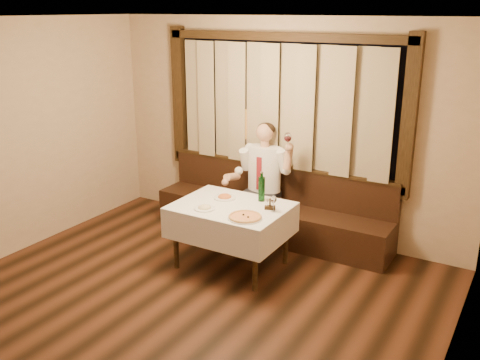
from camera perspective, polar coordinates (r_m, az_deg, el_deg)
The scene contains 10 objects.
room at distance 5.25m, azimuth -5.14°, elevation 2.50°, with size 5.01×6.01×2.81m.
banquette at distance 7.05m, azimuth 3.39°, elevation -3.56°, with size 3.20×0.61×0.94m.
dining_table at distance 6.09m, azimuth -0.95°, elevation -3.62°, with size 1.27×0.97×0.76m.
pizza at distance 5.68m, azimuth 0.54°, elevation -3.96°, with size 0.37×0.37×0.04m.
pasta_red at distance 6.26m, azimuth -1.64°, elevation -1.65°, with size 0.26×0.26×0.09m.
pasta_cream at distance 5.94m, azimuth -3.81°, elevation -2.81°, with size 0.24×0.24×0.08m.
green_bottle at distance 6.14m, azimuth 2.31°, elevation -0.92°, with size 0.08×0.08×0.35m.
table_wine_glass at distance 5.83m, azimuth 3.60°, elevation -2.17°, with size 0.07×0.07×0.18m.
cruet_caddy at distance 5.93m, azimuth 3.22°, elevation -2.73°, with size 0.13×0.10×0.13m.
seated_man at distance 6.84m, azimuth 2.35°, elevation 0.68°, with size 0.85×0.64×1.51m.
Camera 1 is at (2.95, -3.14, 2.89)m, focal length 40.00 mm.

